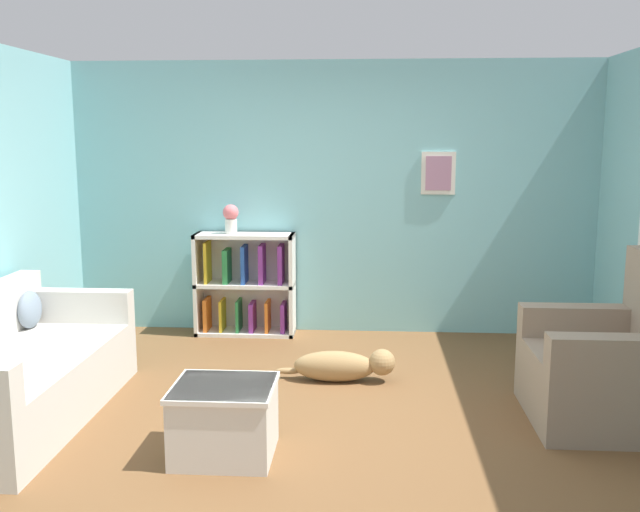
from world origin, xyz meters
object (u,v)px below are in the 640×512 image
Objects in this scene: couch at (13,376)px; coffee_table at (224,418)px; recliner_chair at (612,366)px; dog at (344,365)px; vase at (231,217)px; bookshelf at (246,285)px.

couch is 1.60m from coffee_table.
recliner_chair is 1.95m from dog.
dog is 1.98m from vase.
coffee_table is at bearing -116.24° from dog.
coffee_table is (1.53, -0.46, -0.07)m from couch.
recliner_chair is at bearing -35.19° from bookshelf.
recliner_chair is at bearing -33.71° from vase.
bookshelf is 2.70m from coffee_table.
recliner_chair is (2.80, -1.98, -0.09)m from bookshelf.
couch is 2.52m from bookshelf.
vase reaches higher than recliner_chair.
dog is at bearing -49.21° from vase.
vase reaches higher than dog.
dog is (-1.81, 0.66, -0.26)m from recliner_chair.
coffee_table is (-2.48, -0.69, -0.15)m from recliner_chair.
couch is at bearing -176.65° from recliner_chair.
recliner_chair reaches higher than coffee_table.
dog is (0.67, 1.35, -0.11)m from coffee_table.
couch is at bearing -157.84° from dog.
couch reaches higher than dog.
vase is (-2.93, 1.95, 0.75)m from recliner_chair.
coffee_table is 2.83m from vase.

